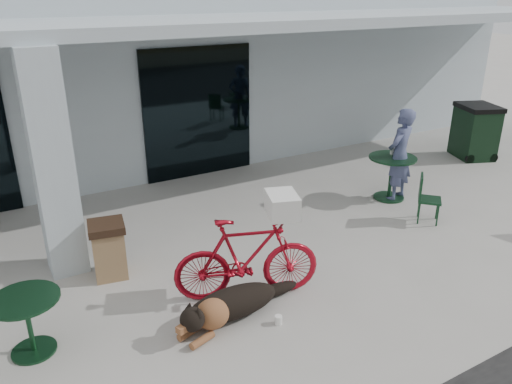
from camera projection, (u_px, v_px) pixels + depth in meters
ground at (235, 321)px, 6.08m from camera, size 80.00×80.00×0.00m
building at (69, 56)px, 12.03m from camera, size 22.00×7.00×4.50m
storefront_glass_right at (199, 113)px, 10.39m from camera, size 2.40×0.06×2.70m
column at (53, 167)px, 6.63m from camera, size 0.50×0.50×3.12m
overhang at (123, 26)px, 7.75m from camera, size 22.00×2.80×0.18m
bicycle at (247, 258)px, 6.37m from camera, size 1.95×1.12×1.13m
laundry_basket at (282, 205)px, 6.18m from camera, size 0.50×0.58×0.29m
dog at (233, 301)px, 6.06m from camera, size 1.45×0.85×0.46m
cup_near_dog at (278, 320)px, 6.01m from camera, size 0.10×0.10×0.11m
cafe_table_near at (29, 325)px, 5.44m from camera, size 0.90×0.90×0.70m
cafe_table_far at (391, 178)px, 9.48m from camera, size 1.11×1.11×0.83m
cafe_chair_far_a at (430, 199)px, 8.52m from camera, size 0.56×0.56×0.83m
person at (400, 155)px, 9.29m from camera, size 0.74×0.61×1.76m
cup_on_table at (392, 151)px, 9.47m from camera, size 0.11×0.11×0.12m
trash_receptacle at (109, 250)px, 6.89m from camera, size 0.56×0.56×0.82m
wheeled_bin at (475, 131)px, 11.76m from camera, size 1.09×1.21×1.26m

